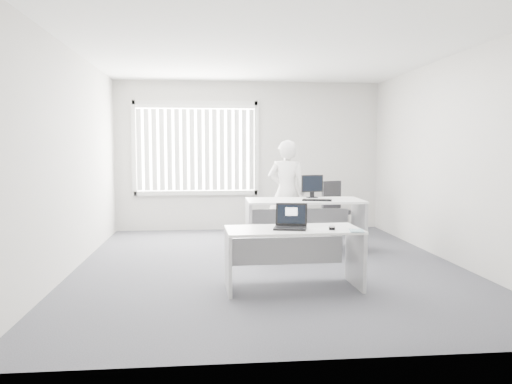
{
  "coord_description": "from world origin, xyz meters",
  "views": [
    {
      "loc": [
        -0.81,
        -6.47,
        1.55
      ],
      "look_at": [
        -0.15,
        0.15,
        0.96
      ],
      "focal_mm": 35.0,
      "sensor_mm": 36.0,
      "label": 1
    }
  ],
  "objects": [
    {
      "name": "ground",
      "position": [
        0.0,
        0.0,
        0.0
      ],
      "size": [
        6.0,
        6.0,
        0.0
      ],
      "primitive_type": "plane",
      "color": "#5A5B63",
      "rests_on": "ground"
    },
    {
      "name": "wall_back",
      "position": [
        0.0,
        3.0,
        1.4
      ],
      "size": [
        5.0,
        0.02,
        2.8
      ],
      "primitive_type": "cube",
      "color": "beige",
      "rests_on": "ground"
    },
    {
      "name": "wall_front",
      "position": [
        0.0,
        -3.0,
        1.4
      ],
      "size": [
        5.0,
        0.02,
        2.8
      ],
      "primitive_type": "cube",
      "color": "beige",
      "rests_on": "ground"
    },
    {
      "name": "wall_left",
      "position": [
        -2.5,
        0.0,
        1.4
      ],
      "size": [
        0.02,
        6.0,
        2.8
      ],
      "primitive_type": "cube",
      "color": "beige",
      "rests_on": "ground"
    },
    {
      "name": "wall_right",
      "position": [
        2.5,
        0.0,
        1.4
      ],
      "size": [
        0.02,
        6.0,
        2.8
      ],
      "primitive_type": "cube",
      "color": "beige",
      "rests_on": "ground"
    },
    {
      "name": "ceiling",
      "position": [
        0.0,
        0.0,
        2.8
      ],
      "size": [
        5.0,
        6.0,
        0.02
      ],
      "primitive_type": "cube",
      "color": "white",
      "rests_on": "wall_back"
    },
    {
      "name": "window",
      "position": [
        -1.0,
        2.96,
        1.55
      ],
      "size": [
        2.32,
        0.06,
        1.76
      ],
      "primitive_type": "cube",
      "color": "silver",
      "rests_on": "wall_back"
    },
    {
      "name": "blinds",
      "position": [
        -1.0,
        2.9,
        1.52
      ],
      "size": [
        2.2,
        0.1,
        1.5
      ],
      "primitive_type": null,
      "color": "white",
      "rests_on": "wall_back"
    },
    {
      "name": "desk_near",
      "position": [
        0.13,
        -1.12,
        0.48
      ],
      "size": [
        1.49,
        0.73,
        0.67
      ],
      "rotation": [
        0.0,
        0.0,
        0.03
      ],
      "color": "silver",
      "rests_on": "ground"
    },
    {
      "name": "desk_far",
      "position": [
        0.65,
        0.82,
        0.57
      ],
      "size": [
        1.73,
        0.83,
        0.79
      ],
      "rotation": [
        0.0,
        0.0,
        -0.01
      ],
      "color": "silver",
      "rests_on": "ground"
    },
    {
      "name": "office_chair",
      "position": [
        1.5,
        2.21,
        0.3
      ],
      "size": [
        0.72,
        0.72,
        0.96
      ],
      "rotation": [
        0.0,
        0.0,
        0.42
      ],
      "color": "black",
      "rests_on": "ground"
    },
    {
      "name": "person",
      "position": [
        0.48,
        1.48,
        0.84
      ],
      "size": [
        0.7,
        0.56,
        1.68
      ],
      "primitive_type": "imported",
      "rotation": [
        0.0,
        0.0,
        2.86
      ],
      "color": "silver",
      "rests_on": "ground"
    },
    {
      "name": "laptop",
      "position": [
        0.09,
        -1.17,
        0.81
      ],
      "size": [
        0.42,
        0.39,
        0.27
      ],
      "primitive_type": null,
      "rotation": [
        0.0,
        0.0,
        -0.25
      ],
      "color": "black",
      "rests_on": "desk_near"
    },
    {
      "name": "paper_sheet",
      "position": [
        0.45,
        -1.2,
        0.67
      ],
      "size": [
        0.34,
        0.28,
        0.0
      ],
      "primitive_type": "cube",
      "rotation": [
        0.0,
        0.0,
        0.27
      ],
      "color": "white",
      "rests_on": "desk_near"
    },
    {
      "name": "mouse",
      "position": [
        0.54,
        -1.23,
        0.69
      ],
      "size": [
        0.08,
        0.12,
        0.04
      ],
      "primitive_type": null,
      "rotation": [
        0.0,
        0.0,
        -0.2
      ],
      "color": "silver",
      "rests_on": "paper_sheet"
    },
    {
      "name": "booklet",
      "position": [
        0.78,
        -1.36,
        0.67
      ],
      "size": [
        0.18,
        0.22,
        0.01
      ],
      "primitive_type": "cube",
      "rotation": [
        0.0,
        0.0,
        -0.19
      ],
      "color": "silver",
      "rests_on": "desk_near"
    },
    {
      "name": "keyboard",
      "position": [
        0.79,
        0.63,
        0.79
      ],
      "size": [
        0.45,
        0.26,
        0.02
      ],
      "primitive_type": "cube",
      "rotation": [
        0.0,
        0.0,
        -0.28
      ],
      "color": "black",
      "rests_on": "desk_far"
    },
    {
      "name": "monitor",
      "position": [
        0.82,
        1.09,
        0.96
      ],
      "size": [
        0.37,
        0.17,
        0.35
      ],
      "primitive_type": null,
      "rotation": [
        0.0,
        0.0,
        0.18
      ],
      "color": "black",
      "rests_on": "desk_far"
    }
  ]
}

